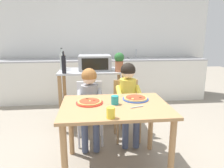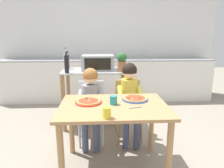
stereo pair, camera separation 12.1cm
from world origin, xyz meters
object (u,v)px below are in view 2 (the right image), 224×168
object	(u,v)px
potted_herb_plant	(122,61)
dining_chair_right	(128,105)
drinking_cup_teal	(113,100)
bottle_dark_olive_oil	(67,64)
toaster_oven	(98,62)
bottle_squat_spirits	(68,61)
dining_chair_left	(91,107)
child_in_yellow_shirt	(130,93)
child_in_grey_shirt	(91,97)
drinking_cup_yellow	(107,113)
dining_table	(114,116)
pizza_plate_blue_rimmed	(135,99)
serving_spoon	(135,107)
pizza_plate_red_rimmed	(89,102)
bottle_slim_sauce	(66,61)
kitchen_island_cart	(95,88)

from	to	relation	value
potted_herb_plant	dining_chair_right	bearing A→B (deg)	-78.45
drinking_cup_teal	bottle_dark_olive_oil	bearing A→B (deg)	123.34
toaster_oven	dining_chair_right	distance (m)	0.86
bottle_squat_spirits	dining_chair_right	bearing A→B (deg)	-38.14
dining_chair_left	dining_chair_right	bearing A→B (deg)	4.42
child_in_yellow_shirt	child_in_grey_shirt	bearing A→B (deg)	-175.18
dining_chair_right	drinking_cup_yellow	xyz separation A→B (m)	(-0.33, -1.03, 0.30)
dining_table	child_in_grey_shirt	distance (m)	0.60
potted_herb_plant	dining_chair_left	world-z (taller)	potted_herb_plant
pizza_plate_blue_rimmed	serving_spoon	distance (m)	0.26
dining_chair_left	pizza_plate_red_rimmed	xyz separation A→B (m)	(-0.00, -0.57, 0.27)
bottle_dark_olive_oil	drinking_cup_yellow	world-z (taller)	bottle_dark_olive_oil
bottle_dark_olive_oil	drinking_cup_yellow	distance (m)	1.42
dining_chair_left	serving_spoon	xyz separation A→B (m)	(0.47, -0.75, 0.26)
bottle_slim_sauce	child_in_yellow_shirt	world-z (taller)	bottle_slim_sauce
child_in_yellow_shirt	bottle_slim_sauce	bearing A→B (deg)	143.30
bottle_squat_spirits	child_in_grey_shirt	xyz separation A→B (m)	(0.41, -0.88, -0.36)
bottle_squat_spirits	pizza_plate_red_rimmed	world-z (taller)	bottle_squat_spirits
kitchen_island_cart	bottle_squat_spirits	size ratio (longest dim) A/B	3.58
kitchen_island_cart	dining_chair_right	xyz separation A→B (m)	(0.47, -0.50, -0.12)
toaster_oven	dining_table	distance (m)	1.30
bottle_slim_sauce	pizza_plate_blue_rimmed	world-z (taller)	bottle_slim_sauce
dining_table	child_in_grey_shirt	bearing A→B (deg)	115.87
pizza_plate_red_rimmed	drinking_cup_yellow	world-z (taller)	drinking_cup_yellow
bottle_squat_spirits	potted_herb_plant	distance (m)	0.94
bottle_squat_spirits	child_in_yellow_shirt	size ratio (longest dim) A/B	0.26
pizza_plate_red_rimmed	bottle_dark_olive_oil	bearing A→B (deg)	112.07
kitchen_island_cart	pizza_plate_blue_rimmed	size ratio (longest dim) A/B	3.49
child_in_grey_shirt	dining_table	bearing A→B (deg)	-64.13
pizza_plate_blue_rimmed	drinking_cup_yellow	distance (m)	0.59
potted_herb_plant	pizza_plate_blue_rimmed	distance (m)	0.91
bottle_dark_olive_oil	pizza_plate_blue_rimmed	world-z (taller)	bottle_dark_olive_oil
dining_table	serving_spoon	xyz separation A→B (m)	(0.21, -0.09, 0.12)
potted_herb_plant	child_in_yellow_shirt	xyz separation A→B (m)	(0.06, -0.43, -0.37)
pizza_plate_red_rimmed	serving_spoon	distance (m)	0.50
dining_chair_left	pizza_plate_red_rimmed	bearing A→B (deg)	-90.00
dining_table	child_in_yellow_shirt	world-z (taller)	child_in_yellow_shirt
pizza_plate_red_rimmed	potted_herb_plant	bearing A→B (deg)	64.38
toaster_oven	dining_chair_left	size ratio (longest dim) A/B	0.60
bottle_squat_spirits	dining_chair_left	size ratio (longest dim) A/B	0.35
dining_table	drinking_cup_teal	xyz separation A→B (m)	(-0.00, 0.03, 0.16)
toaster_oven	bottle_squat_spirits	world-z (taller)	bottle_squat_spirits
bottle_dark_olive_oil	dining_chair_left	xyz separation A→B (m)	(0.35, -0.30, -0.55)
bottle_squat_spirits	child_in_yellow_shirt	distance (m)	1.29
toaster_oven	serving_spoon	world-z (taller)	toaster_oven
toaster_oven	pizza_plate_blue_rimmed	size ratio (longest dim) A/B	1.69
potted_herb_plant	pizza_plate_red_rimmed	xyz separation A→B (m)	(-0.44, -0.93, -0.31)
toaster_oven	pizza_plate_blue_rimmed	bearing A→B (deg)	-68.51
potted_herb_plant	drinking_cup_yellow	size ratio (longest dim) A/B	2.94
child_in_grey_shirt	bottle_dark_olive_oil	bearing A→B (deg)	130.10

